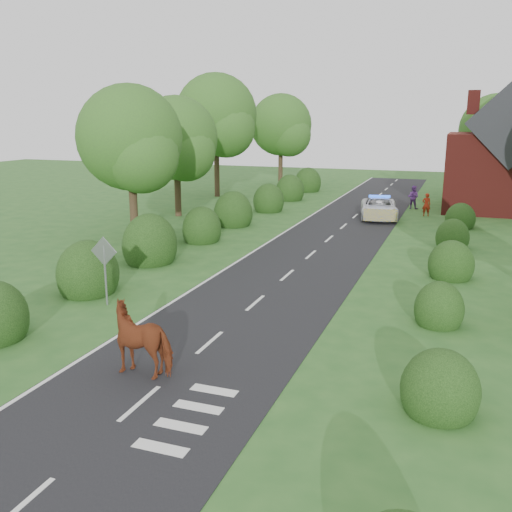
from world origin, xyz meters
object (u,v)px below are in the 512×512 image
at_px(police_van, 379,208).
at_px(cow, 145,343).
at_px(pedestrian_purple, 413,197).
at_px(pedestrian_red, 426,205).
at_px(road_sign, 104,261).

bearing_deg(police_van, cow, -105.46).
relative_size(police_van, pedestrian_purple, 3.15).
distance_m(cow, pedestrian_red, 28.56).
relative_size(cow, pedestrian_purple, 1.30).
relative_size(cow, pedestrian_red, 1.41).
xyz_separation_m(cow, police_van, (2.42, 26.11, -0.09)).
relative_size(road_sign, pedestrian_red, 1.59).
distance_m(cow, pedestrian_purple, 31.38).
height_order(cow, pedestrian_red, pedestrian_red).
xyz_separation_m(police_van, pedestrian_red, (2.93, 1.95, 0.09)).
height_order(cow, pedestrian_purple, pedestrian_purple).
distance_m(road_sign, pedestrian_purple, 28.05).
bearing_deg(road_sign, pedestrian_red, 68.10).
bearing_deg(road_sign, police_van, 73.12).
xyz_separation_m(police_van, pedestrian_purple, (1.78, 4.99, 0.16)).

